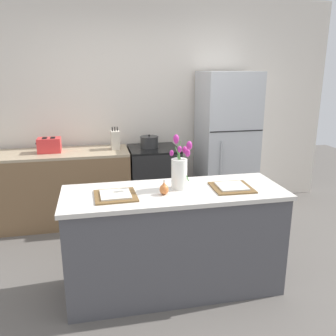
{
  "coord_description": "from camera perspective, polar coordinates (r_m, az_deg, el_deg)",
  "views": [
    {
      "loc": [
        -0.61,
        -2.64,
        1.85
      ],
      "look_at": [
        0.0,
        0.25,
        1.01
      ],
      "focal_mm": 38.0,
      "sensor_mm": 36.0,
      "label": 1
    }
  ],
  "objects": [
    {
      "name": "ground_plane",
      "position": [
        3.28,
        0.95,
        -18.44
      ],
      "size": [
        10.0,
        10.0,
        0.0
      ],
      "primitive_type": "plane",
      "color": "#59544F"
    },
    {
      "name": "back_wall",
      "position": [
        4.71,
        -4.45,
        9.73
      ],
      "size": [
        5.2,
        0.08,
        2.7
      ],
      "color": "silver",
      "rests_on": "ground_plane"
    },
    {
      "name": "kitchen_island",
      "position": [
        3.05,
        0.99,
        -11.5
      ],
      "size": [
        1.8,
        0.66,
        0.89
      ],
      "color": "#4C4C51",
      "rests_on": "ground_plane"
    },
    {
      "name": "back_counter",
      "position": [
        4.49,
        -17.06,
        -3.09
      ],
      "size": [
        1.68,
        0.6,
        0.89
      ],
      "color": "brown",
      "rests_on": "ground_plane"
    },
    {
      "name": "stove_range",
      "position": [
        4.52,
        -2.28,
        -2.25
      ],
      "size": [
        0.6,
        0.61,
        0.89
      ],
      "color": "black",
      "rests_on": "ground_plane"
    },
    {
      "name": "refrigerator",
      "position": [
        4.65,
        9.3,
        3.89
      ],
      "size": [
        0.68,
        0.67,
        1.8
      ],
      "color": "#B7BABC",
      "rests_on": "ground_plane"
    },
    {
      "name": "flower_vase",
      "position": [
        2.88,
        1.87,
        -0.34
      ],
      "size": [
        0.16,
        0.14,
        0.45
      ],
      "color": "silver",
      "rests_on": "kitchen_island"
    },
    {
      "name": "pear_figurine",
      "position": [
        2.77,
        -0.64,
        -3.37
      ],
      "size": [
        0.07,
        0.07,
        0.12
      ],
      "color": "#C66B33",
      "rests_on": "kitchen_island"
    },
    {
      "name": "plate_setting_left",
      "position": [
        2.77,
        -8.42,
        -4.35
      ],
      "size": [
        0.33,
        0.33,
        0.02
      ],
      "color": "brown",
      "rests_on": "kitchen_island"
    },
    {
      "name": "plate_setting_right",
      "position": [
        2.97,
        10.18,
        -3.02
      ],
      "size": [
        0.33,
        0.33,
        0.02
      ],
      "color": "brown",
      "rests_on": "kitchen_island"
    },
    {
      "name": "toaster",
      "position": [
        4.37,
        -18.5,
        3.5
      ],
      "size": [
        0.28,
        0.18,
        0.17
      ],
      "color": "red",
      "rests_on": "back_counter"
    },
    {
      "name": "cooking_pot",
      "position": [
        4.42,
        -3.03,
        4.22
      ],
      "size": [
        0.23,
        0.23,
        0.16
      ],
      "color": "#2D2D2D",
      "rests_on": "stove_range"
    },
    {
      "name": "knife_block",
      "position": [
        4.36,
        -8.46,
        4.48
      ],
      "size": [
        0.1,
        0.14,
        0.27
      ],
      "color": "beige",
      "rests_on": "back_counter"
    }
  ]
}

